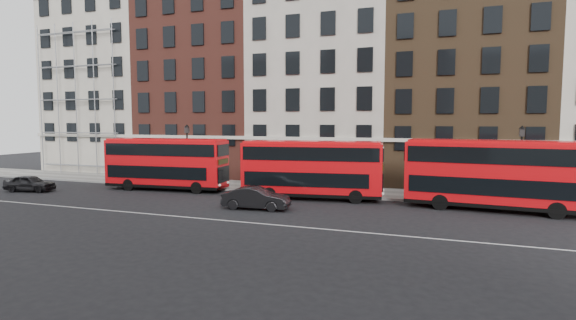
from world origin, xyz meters
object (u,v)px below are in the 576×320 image
(bus_b, at_px, (166,163))
(car_rear, at_px, (30,183))
(bus_c, at_px, (311,168))
(car_front, at_px, (256,198))
(bus_d, at_px, (493,173))

(bus_b, distance_m, car_rear, 11.15)
(bus_c, relative_size, car_front, 2.37)
(bus_b, height_order, car_front, bus_b)
(bus_c, height_order, car_rear, bus_c)
(bus_c, distance_m, car_rear, 23.23)
(car_front, bearing_deg, bus_b, 59.71)
(car_front, bearing_deg, bus_d, -77.23)
(bus_b, xyz_separation_m, car_rear, (-10.07, -4.51, -1.63))
(bus_b, height_order, bus_c, bus_b)
(bus_d, relative_size, car_rear, 2.76)
(bus_b, relative_size, bus_c, 1.00)
(bus_b, height_order, bus_d, bus_d)
(bus_d, xyz_separation_m, car_rear, (-34.91, -4.51, -1.76))
(bus_b, distance_m, car_front, 11.53)
(bus_c, bearing_deg, car_front, -123.61)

